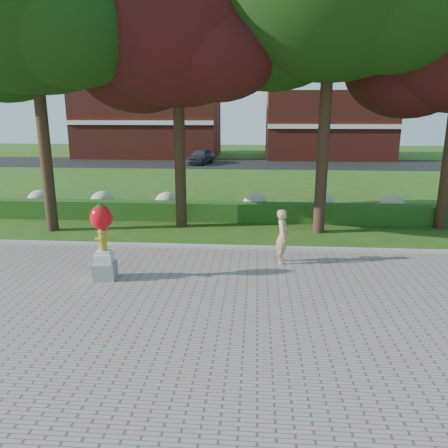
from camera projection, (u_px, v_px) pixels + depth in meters
The scene contains 13 objects.
ground at pixel (217, 283), 12.05m from camera, with size 100.00×100.00×0.00m, color #264C13.
walkway at pixel (198, 363), 8.18m from camera, with size 40.00×14.00×0.04m, color gray.
curb at pixel (225, 247), 14.92m from camera, with size 40.00×0.18×0.15m, color #ADADA5.
lawn_hedge at pixel (231, 212), 18.70m from camera, with size 24.00×0.70×0.80m, color #1F4D16.
hydrangea_row at pixel (245, 204), 19.59m from camera, with size 20.10×1.10×0.99m.
street at pixel (245, 163), 39.06m from camera, with size 50.00×8.00×0.02m, color black.
building_left at pixel (149, 122), 44.69m from camera, with size 14.00×8.00×7.00m, color maroon.
building_right at pixel (327, 125), 43.47m from camera, with size 12.00×8.00×6.40m, color maroon.
tree_far_left at pixel (29, 13), 15.45m from camera, with size 9.00×7.68×11.66m.
tree_mid_left at pixel (175, 36), 16.22m from camera, with size 8.25×7.04×10.69m.
hydrant_sculpture at pixel (103, 239), 11.98m from camera, with size 0.64×0.64×2.17m.
woman at pixel (283, 236), 13.35m from camera, with size 0.61×0.40×1.68m, color tan.
parked_car at pixel (201, 156), 38.66m from camera, with size 1.54×3.83×1.30m, color #383A3F.
Camera 1 is at (1.03, -11.20, 4.62)m, focal length 35.00 mm.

